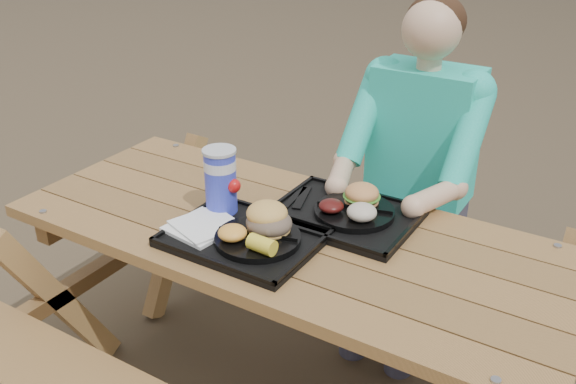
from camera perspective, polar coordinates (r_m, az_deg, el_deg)
The scene contains 17 objects.
picnic_table at distance 2.25m, azimuth 0.00°, elevation -11.60°, with size 1.80×1.49×0.75m, color #999999, non-canonical shape.
tray_near at distance 1.97m, azimuth -3.93°, elevation -4.15°, with size 0.45×0.35×0.02m, color black.
tray_far at distance 2.09m, azimuth 5.04°, elevation -2.15°, with size 0.45×0.35×0.02m, color black.
plate_near at distance 1.93m, azimuth -2.70°, elevation -4.15°, with size 0.26×0.26×0.02m, color black.
plate_far at distance 2.08m, azimuth 5.92°, elevation -1.76°, with size 0.26×0.26×0.02m, color black.
napkin_stack at distance 2.01m, azimuth -7.72°, elevation -3.01°, with size 0.18×0.18×0.02m, color white.
soda_cup at distance 2.06m, azimuth -6.00°, elevation 0.89°, with size 0.10×0.10×0.21m, color #1B28CA.
condiment_bbq at distance 2.03m, azimuth -1.91°, elevation -2.15°, with size 0.06×0.06×0.03m, color black.
condiment_mustard at distance 2.02m, azimuth -0.71°, elevation -2.32°, with size 0.06×0.06×0.03m, color yellow.
sandwich at distance 1.91m, azimuth -1.72°, elevation -1.69°, with size 0.13×0.13×0.14m, color #E4AA50, non-canonical shape.
mac_cheese at distance 1.90m, azimuth -4.96°, elevation -3.63°, with size 0.09×0.09×0.04m, color #FFB643.
corn_cob at distance 1.83m, azimuth -2.33°, elevation -4.70°, with size 0.08×0.08×0.05m, color yellow, non-canonical shape.
cutlery_far at distance 2.17m, azimuth 1.25°, elevation -0.51°, with size 0.03×0.17×0.01m, color black.
burger at distance 2.09m, azimuth 6.61°, elevation 0.28°, with size 0.11×0.11×0.10m, color #D3894A, non-canonical shape.
baked_beans at distance 2.05m, azimuth 3.86°, elevation -1.24°, with size 0.08×0.08×0.04m, color #48100E.
potato_salad at distance 2.00m, azimuth 6.58°, elevation -1.79°, with size 0.09×0.09×0.05m, color beige.
diner at distance 2.57m, azimuth 11.35°, elevation 0.15°, with size 0.48×0.84×1.28m, color #1CA6C8, non-canonical shape.
Camera 1 is at (0.93, -1.50, 1.77)m, focal length 40.00 mm.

